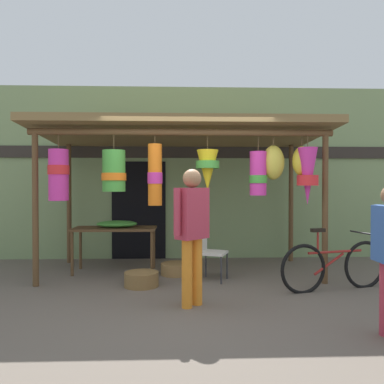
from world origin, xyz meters
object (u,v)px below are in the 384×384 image
(display_table, at_px, (115,232))
(parked_bicycle, at_px, (335,266))
(flower_heap_on_table, at_px, (118,224))
(vendor_in_orange, at_px, (192,225))
(folding_chair, at_px, (209,248))
(wicker_basket_by_table, at_px, (141,279))
(wicker_basket_spare, at_px, (176,269))

(display_table, bearing_deg, parked_bicycle, -20.97)
(flower_heap_on_table, distance_m, parked_bicycle, 3.59)
(flower_heap_on_table, height_order, vendor_in_orange, vendor_in_orange)
(folding_chair, height_order, wicker_basket_by_table, folding_chair)
(display_table, relative_size, folding_chair, 1.69)
(wicker_basket_spare, xyz_separation_m, vendor_in_orange, (0.21, -1.71, 0.91))
(display_table, distance_m, parked_bicycle, 3.61)
(vendor_in_orange, bearing_deg, parked_bicycle, 17.88)
(wicker_basket_spare, height_order, vendor_in_orange, vendor_in_orange)
(folding_chair, relative_size, wicker_basket_by_table, 1.65)
(display_table, height_order, flower_heap_on_table, flower_heap_on_table)
(display_table, height_order, wicker_basket_spare, display_table)
(folding_chair, distance_m, parked_bicycle, 1.89)
(display_table, bearing_deg, wicker_basket_spare, -12.82)
(folding_chair, xyz_separation_m, parked_bicycle, (1.77, -0.65, -0.16))
(display_table, xyz_separation_m, vendor_in_orange, (1.27, -1.96, 0.32))
(flower_heap_on_table, relative_size, wicker_basket_by_table, 1.38)
(flower_heap_on_table, bearing_deg, wicker_basket_spare, -15.28)
(folding_chair, distance_m, vendor_in_orange, 1.44)
(parked_bicycle, bearing_deg, display_table, 159.03)
(parked_bicycle, bearing_deg, folding_chair, 159.93)
(parked_bicycle, xyz_separation_m, vendor_in_orange, (-2.08, -0.67, 0.66))
(wicker_basket_spare, bearing_deg, folding_chair, -37.40)
(flower_heap_on_table, relative_size, vendor_in_orange, 0.41)
(flower_heap_on_table, height_order, wicker_basket_spare, flower_heap_on_table)
(folding_chair, bearing_deg, display_table, 158.04)
(folding_chair, bearing_deg, flower_heap_on_table, 156.30)
(display_table, xyz_separation_m, wicker_basket_by_table, (0.55, -0.98, -0.58))
(display_table, distance_m, vendor_in_orange, 2.36)
(display_table, relative_size, flower_heap_on_table, 2.02)
(folding_chair, height_order, vendor_in_orange, vendor_in_orange)
(flower_heap_on_table, distance_m, wicker_basket_by_table, 1.35)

